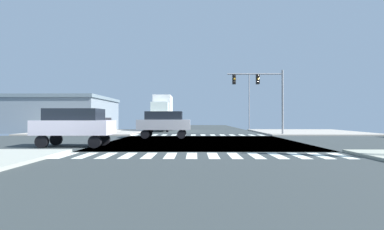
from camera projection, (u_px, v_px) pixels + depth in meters
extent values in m
cube|color=#2F3637|center=(203.00, 142.00, 19.44)|extent=(14.00, 90.00, 0.05)
cube|color=#2F3637|center=(203.00, 142.00, 19.44)|extent=(90.00, 12.00, 0.05)
cube|color=#A09B91|center=(307.00, 132.00, 31.31)|extent=(12.00, 12.00, 0.14)
cube|color=#A49D92|center=(93.00, 132.00, 31.57)|extent=(12.00, 12.00, 0.14)
cube|color=white|center=(65.00, 155.00, 12.21)|extent=(0.50, 2.00, 0.01)
cube|color=white|center=(86.00, 155.00, 12.20)|extent=(0.50, 2.00, 0.01)
cube|color=white|center=(107.00, 155.00, 12.19)|extent=(0.50, 2.00, 0.01)
cube|color=white|center=(128.00, 155.00, 12.18)|extent=(0.50, 2.00, 0.01)
cube|color=white|center=(149.00, 155.00, 12.17)|extent=(0.50, 2.00, 0.01)
cube|color=white|center=(171.00, 156.00, 12.16)|extent=(0.50, 2.00, 0.01)
cube|color=white|center=(192.00, 156.00, 12.15)|extent=(0.50, 2.00, 0.01)
cube|color=white|center=(213.00, 156.00, 12.14)|extent=(0.50, 2.00, 0.01)
cube|color=white|center=(234.00, 156.00, 12.13)|extent=(0.50, 2.00, 0.01)
cube|color=white|center=(256.00, 156.00, 12.12)|extent=(0.50, 2.00, 0.01)
cube|color=white|center=(277.00, 156.00, 12.11)|extent=(0.50, 2.00, 0.01)
cube|color=white|center=(299.00, 156.00, 12.10)|extent=(0.50, 2.00, 0.01)
cube|color=white|center=(320.00, 156.00, 12.09)|extent=(0.50, 2.00, 0.01)
cube|color=white|center=(342.00, 156.00, 12.08)|extent=(0.50, 2.00, 0.01)
cube|color=white|center=(135.00, 135.00, 26.81)|extent=(0.50, 2.00, 0.01)
cube|color=white|center=(145.00, 135.00, 26.80)|extent=(0.50, 2.00, 0.01)
cube|color=white|center=(155.00, 135.00, 26.79)|extent=(0.50, 2.00, 0.01)
cube|color=white|center=(164.00, 135.00, 26.78)|extent=(0.50, 2.00, 0.01)
cube|color=white|center=(174.00, 135.00, 26.77)|extent=(0.50, 2.00, 0.01)
cube|color=white|center=(184.00, 135.00, 26.76)|extent=(0.50, 2.00, 0.01)
cube|color=white|center=(193.00, 135.00, 26.75)|extent=(0.50, 2.00, 0.01)
cube|color=white|center=(203.00, 135.00, 26.74)|extent=(0.50, 2.00, 0.01)
cube|color=white|center=(213.00, 135.00, 26.73)|extent=(0.50, 2.00, 0.01)
cube|color=white|center=(222.00, 135.00, 26.72)|extent=(0.50, 2.00, 0.01)
cube|color=white|center=(232.00, 135.00, 26.71)|extent=(0.50, 2.00, 0.01)
cube|color=white|center=(242.00, 135.00, 26.70)|extent=(0.50, 2.00, 0.01)
cube|color=white|center=(252.00, 135.00, 26.69)|extent=(0.50, 2.00, 0.01)
cube|color=white|center=(261.00, 135.00, 26.68)|extent=(0.50, 2.00, 0.01)
cylinder|color=gray|center=(283.00, 103.00, 26.57)|extent=(0.20, 0.20, 6.69)
cylinder|color=gray|center=(255.00, 74.00, 26.63)|extent=(5.65, 0.14, 0.14)
cube|color=black|center=(258.00, 79.00, 26.62)|extent=(0.32, 0.40, 1.00)
sphere|color=black|center=(258.00, 76.00, 26.38)|extent=(0.22, 0.22, 0.22)
sphere|color=orange|center=(258.00, 79.00, 26.38)|extent=(0.22, 0.22, 0.22)
sphere|color=black|center=(258.00, 82.00, 26.37)|extent=(0.22, 0.22, 0.22)
cube|color=black|center=(234.00, 79.00, 26.64)|extent=(0.32, 0.40, 1.00)
sphere|color=black|center=(234.00, 76.00, 26.40)|extent=(0.22, 0.22, 0.22)
sphere|color=orange|center=(234.00, 79.00, 26.40)|extent=(0.22, 0.22, 0.22)
sphere|color=black|center=(234.00, 82.00, 26.40)|extent=(0.22, 0.22, 0.22)
cylinder|color=gray|center=(249.00, 101.00, 40.69)|extent=(0.16, 0.16, 8.79)
cylinder|color=gray|center=(245.00, 74.00, 40.75)|extent=(1.40, 0.10, 0.10)
ellipsoid|color=silver|center=(240.00, 74.00, 40.76)|extent=(0.60, 0.32, 0.20)
cube|color=gray|center=(62.00, 116.00, 34.30)|extent=(12.00, 10.49, 4.11)
cube|color=slate|center=(62.00, 99.00, 34.33)|extent=(12.30, 10.79, 0.40)
cube|color=black|center=(107.00, 125.00, 29.97)|extent=(0.24, 2.20, 1.80)
cylinder|color=black|center=(167.00, 129.00, 32.48)|extent=(0.26, 0.80, 0.80)
cylinder|color=black|center=(152.00, 129.00, 32.50)|extent=(0.26, 0.80, 0.80)
cylinder|color=black|center=(171.00, 127.00, 37.38)|extent=(0.26, 0.80, 0.80)
cylinder|color=black|center=(158.00, 127.00, 37.40)|extent=(0.26, 0.80, 0.80)
cube|color=silver|center=(162.00, 120.00, 34.95)|extent=(2.40, 7.20, 1.49)
cube|color=white|center=(163.00, 105.00, 36.05)|extent=(2.30, 4.18, 2.56)
cube|color=silver|center=(160.00, 108.00, 32.81)|extent=(2.11, 2.02, 1.49)
cylinder|color=black|center=(42.00, 142.00, 15.26)|extent=(0.74, 0.26, 0.74)
cylinder|color=black|center=(56.00, 139.00, 16.82)|extent=(0.74, 0.26, 0.74)
cylinder|color=black|center=(95.00, 142.00, 15.23)|extent=(0.74, 0.26, 0.74)
cylinder|color=black|center=(104.00, 140.00, 16.79)|extent=(0.74, 0.26, 0.74)
cube|color=silver|center=(75.00, 127.00, 16.03)|extent=(4.60, 1.96, 0.88)
cube|color=black|center=(75.00, 115.00, 16.04)|extent=(3.22, 1.69, 0.72)
cylinder|color=black|center=(182.00, 133.00, 23.75)|extent=(0.74, 0.26, 0.74)
cylinder|color=black|center=(181.00, 134.00, 22.18)|extent=(0.74, 0.26, 0.74)
cylinder|color=black|center=(148.00, 133.00, 23.78)|extent=(0.74, 0.26, 0.74)
cylinder|color=black|center=(145.00, 134.00, 22.21)|extent=(0.74, 0.26, 0.74)
cube|color=#B3B3B9|center=(164.00, 125.00, 22.99)|extent=(4.60, 1.96, 0.88)
cube|color=black|center=(164.00, 116.00, 23.00)|extent=(3.22, 1.69, 0.72)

